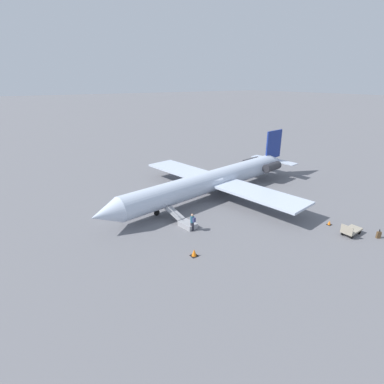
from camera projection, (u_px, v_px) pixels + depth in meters
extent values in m
plane|color=slate|center=(210.00, 197.00, 37.27)|extent=(600.00, 600.00, 0.00)
cylinder|color=silver|center=(210.00, 181.00, 36.57)|extent=(25.14, 6.61, 2.57)
cone|color=silver|center=(105.00, 214.00, 27.69)|extent=(3.20, 2.95, 2.52)
cone|color=silver|center=(275.00, 161.00, 45.61)|extent=(3.71, 3.03, 2.52)
cube|color=navy|center=(274.00, 144.00, 44.24)|extent=(3.59, 0.79, 4.11)
cube|color=silver|center=(274.00, 160.00, 45.32)|extent=(2.69, 7.35, 0.13)
cube|color=silver|center=(261.00, 194.00, 32.94)|extent=(5.77, 11.05, 0.26)
cube|color=silver|center=(182.00, 170.00, 41.93)|extent=(5.77, 11.05, 0.26)
cylinder|color=#2D2D33|center=(272.00, 167.00, 42.06)|extent=(3.23, 1.64, 1.16)
cylinder|color=#2D2D33|center=(251.00, 162.00, 44.54)|extent=(3.23, 1.64, 1.16)
cylinder|color=black|center=(157.00, 213.00, 31.97)|extent=(0.65, 0.26, 0.64)
cylinder|color=#2D2D33|center=(157.00, 209.00, 31.83)|extent=(0.11, 0.11, 0.20)
cylinder|color=black|center=(230.00, 192.00, 37.96)|extent=(0.65, 0.26, 0.64)
cylinder|color=#2D2D33|center=(230.00, 189.00, 37.81)|extent=(0.11, 0.11, 0.20)
cylinder|color=black|center=(217.00, 187.00, 39.55)|extent=(0.65, 0.26, 0.64)
cylinder|color=#2D2D33|center=(217.00, 184.00, 39.40)|extent=(0.11, 0.11, 0.20)
cube|color=#99999E|center=(188.00, 225.00, 29.49)|extent=(1.38, 1.95, 0.50)
cube|color=#99999E|center=(175.00, 213.00, 30.66)|extent=(1.25, 2.35, 0.77)
cube|color=#99999E|center=(171.00, 210.00, 30.20)|extent=(0.42, 2.20, 0.71)
cube|color=#23232D|center=(192.00, 226.00, 28.76)|extent=(0.24, 0.31, 0.85)
cylinder|color=#265972|center=(192.00, 219.00, 28.49)|extent=(0.36, 0.36, 0.65)
sphere|color=tan|center=(192.00, 215.00, 28.34)|extent=(0.24, 0.24, 0.24)
cube|color=navy|center=(194.00, 220.00, 28.30)|extent=(0.31, 0.22, 0.44)
cube|color=#9E937F|center=(352.00, 230.00, 28.00)|extent=(2.27, 1.25, 0.16)
cube|color=#9E937F|center=(347.00, 229.00, 27.25)|extent=(0.16, 1.10, 0.70)
cylinder|color=black|center=(352.00, 237.00, 27.33)|extent=(0.37, 0.14, 0.36)
cylinder|color=black|center=(342.00, 233.00, 27.98)|extent=(0.37, 0.14, 0.36)
cylinder|color=black|center=(360.00, 232.00, 28.21)|extent=(0.37, 0.14, 0.36)
cylinder|color=black|center=(350.00, 229.00, 28.86)|extent=(0.37, 0.14, 0.36)
cube|color=brown|center=(379.00, 235.00, 27.38)|extent=(0.42, 0.38, 0.64)
cube|color=black|center=(380.00, 231.00, 27.23)|extent=(0.10, 0.12, 0.24)
cube|color=black|center=(194.00, 256.00, 24.69)|extent=(0.58, 0.58, 0.03)
cone|color=orange|center=(194.00, 253.00, 24.59)|extent=(0.44, 0.44, 0.63)
cube|color=black|center=(329.00, 225.00, 30.00)|extent=(0.42, 0.42, 0.03)
cone|color=orange|center=(329.00, 223.00, 29.93)|extent=(0.33, 0.33, 0.47)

